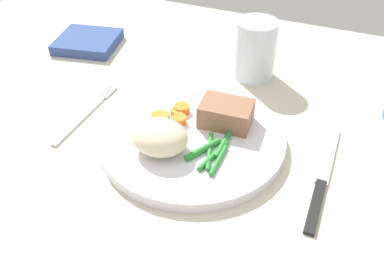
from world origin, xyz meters
TOP-DOWN VIEW (x-y plane):
  - dining_table at (0.00, 0.00)cm, footprint 120.00×90.00cm
  - dinner_plate at (2.64, -0.94)cm, footprint 26.40×26.40cm
  - meat_portion at (6.20, 3.22)cm, footprint 7.62×5.63cm
  - mashed_potatoes at (0.26, -5.70)cm, footprint 7.65×6.57cm
  - carrot_slices at (-1.53, 1.22)cm, footprint 4.81×5.90cm
  - green_beans at (6.78, -3.70)cm, footprint 4.77×9.18cm
  - fork at (-15.15, -1.20)cm, footprint 1.44×16.60cm
  - knife at (21.09, -1.23)cm, footprint 1.70×20.50cm
  - water_glass at (5.53, 20.07)cm, footprint 7.04×7.04cm
  - napkin at (-27.57, 18.23)cm, footprint 13.13×12.51cm

SIDE VIEW (x-z plane):
  - dining_table at x=0.00cm, z-range 0.00..2.00cm
  - knife at x=21.09cm, z-range 1.88..2.52cm
  - fork at x=-15.15cm, z-range 2.00..2.40cm
  - dinner_plate at x=2.64cm, z-range 2.00..3.60cm
  - napkin at x=-27.57cm, z-range 2.00..3.91cm
  - green_beans at x=6.78cm, z-range 3.53..4.42cm
  - carrot_slices at x=-1.53cm, z-range 3.54..4.79cm
  - meat_portion at x=6.20cm, z-range 3.60..7.00cm
  - mashed_potatoes at x=0.26cm, z-range 3.60..7.88cm
  - water_glass at x=5.53cm, z-range 1.23..11.41cm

